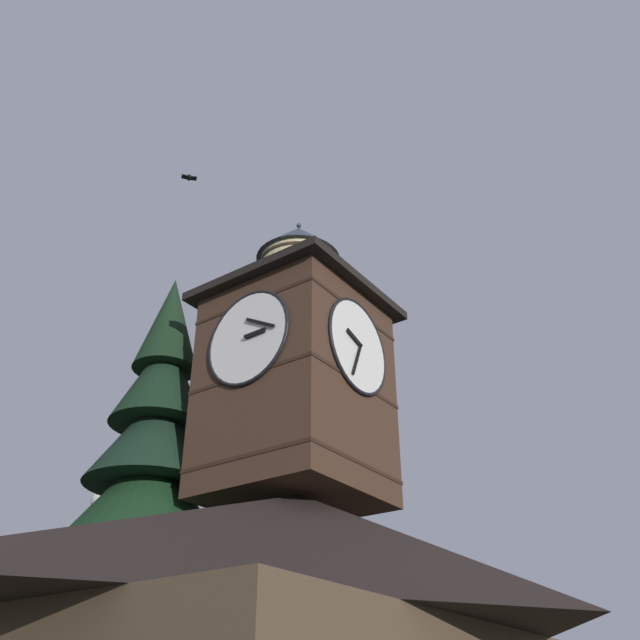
{
  "coord_description": "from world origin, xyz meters",
  "views": [
    {
      "loc": [
        12.4,
        9.02,
        1.92
      ],
      "look_at": [
        -2.46,
        -1.63,
        12.54
      ],
      "focal_mm": 39.38,
      "sensor_mm": 36.0,
      "label": 1
    }
  ],
  "objects": [
    {
      "name": "clock_tower",
      "position": [
        -2.01,
        -2.16,
        10.75
      ],
      "size": [
        4.9,
        4.9,
        9.24
      ],
      "color": "#422B1E",
      "rests_on": "building_main"
    },
    {
      "name": "pine_tree_behind",
      "position": [
        -0.59,
        -6.18,
        6.37
      ],
      "size": [
        6.48,
        6.48,
        14.74
      ],
      "color": "#473323",
      "rests_on": "ground_plane"
    },
    {
      "name": "moon",
      "position": [
        -20.61,
        -34.27,
        16.48
      ],
      "size": [
        2.26,
        2.26,
        2.26
      ],
      "color": "silver"
    },
    {
      "name": "flying_bird_high",
      "position": [
        -0.06,
        -5.52,
        18.47
      ],
      "size": [
        0.53,
        0.49,
        0.16
      ],
      "color": "black"
    }
  ]
}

